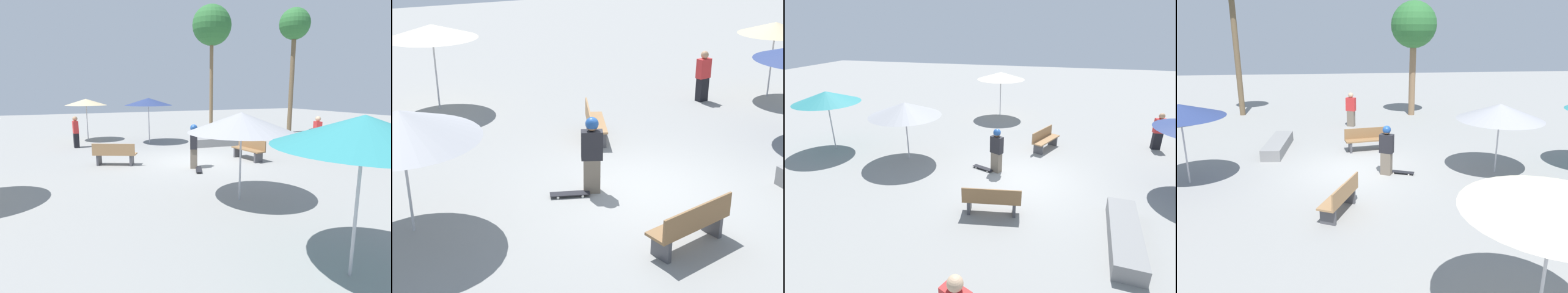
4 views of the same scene
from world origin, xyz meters
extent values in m
plane|color=gray|center=(0.00, 0.00, 0.00)|extent=(60.00, 60.00, 0.00)
cube|color=#726656|center=(0.39, 0.99, 0.36)|extent=(0.36, 0.40, 0.72)
cube|color=#232328|center=(0.39, 0.99, 1.02)|extent=(0.40, 0.49, 0.60)
sphere|color=#8C6647|center=(0.39, 0.99, 1.44)|extent=(0.24, 0.24, 0.24)
sphere|color=#1E478C|center=(0.39, 0.99, 1.47)|extent=(0.26, 0.26, 0.26)
cube|color=black|center=(0.41, 1.48, 0.06)|extent=(0.48, 0.82, 0.02)
cylinder|color=silver|center=(0.43, 1.74, 0.03)|extent=(0.05, 0.06, 0.05)
cylinder|color=silver|center=(0.58, 1.68, 0.03)|extent=(0.05, 0.06, 0.05)
cylinder|color=silver|center=(0.24, 1.28, 0.03)|extent=(0.05, 0.06, 0.05)
cylinder|color=silver|center=(0.40, 1.22, 0.03)|extent=(0.05, 0.06, 0.05)
cube|color=gray|center=(-2.59, -2.77, 0.20)|extent=(2.82, 0.91, 0.41)
cube|color=#47474C|center=(3.52, -0.86, 0.20)|extent=(0.24, 0.39, 0.40)
cube|color=#47474C|center=(2.39, -0.33, 0.20)|extent=(0.24, 0.39, 0.40)
cube|color=#9E754C|center=(2.95, -0.59, 0.42)|extent=(1.64, 1.08, 0.05)
cube|color=#9E754C|center=(3.04, -0.41, 0.65)|extent=(1.47, 0.71, 0.40)
cube|color=#47474C|center=(-2.26, 1.21, 0.20)|extent=(0.40, 0.14, 0.40)
cube|color=#47474C|center=(-2.07, -0.03, 0.20)|extent=(0.40, 0.14, 0.40)
cube|color=olive|center=(-2.17, 0.59, 0.42)|extent=(0.67, 1.65, 0.05)
cube|color=olive|center=(-2.37, 0.56, 0.65)|extent=(0.28, 1.59, 0.40)
cylinder|color=#B7B7BC|center=(0.78, 8.01, 1.14)|extent=(0.05, 0.05, 2.28)
cone|color=teal|center=(0.78, 8.01, 2.21)|extent=(2.58, 2.58, 0.45)
cylinder|color=#B7B7BC|center=(7.35, 2.23, 1.17)|extent=(0.05, 0.05, 2.35)
cone|color=beige|center=(7.35, 2.23, 2.29)|extent=(2.58, 2.58, 0.39)
cylinder|color=#B7B7BC|center=(0.60, 4.51, 1.04)|extent=(0.05, 0.05, 2.08)
cone|color=#99999E|center=(0.60, 4.51, 2.00)|extent=(2.68, 2.68, 0.50)
cube|color=black|center=(4.16, -5.07, 0.36)|extent=(0.27, 0.35, 0.72)
cube|color=red|center=(4.16, -5.07, 1.02)|extent=(0.28, 0.45, 0.60)
sphere|color=tan|center=(4.16, -5.07, 1.44)|extent=(0.24, 0.24, 0.24)
sphere|color=tan|center=(-6.18, 0.24, 1.51)|extent=(0.25, 0.25, 0.25)
camera|label=1|loc=(4.60, 10.96, 2.76)|focal=28.00mm
camera|label=2|loc=(-8.25, 5.93, 5.03)|focal=50.00mm
camera|label=3|loc=(-9.25, -0.93, 4.91)|focal=28.00mm
camera|label=4|loc=(11.70, -0.71, 4.40)|focal=35.00mm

